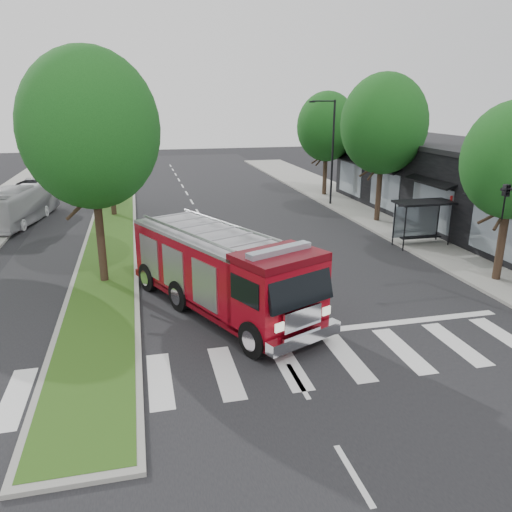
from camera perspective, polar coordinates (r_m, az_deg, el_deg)
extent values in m
plane|color=black|center=(18.73, 0.98, -7.86)|extent=(140.00, 140.00, 0.00)
cube|color=gray|center=(32.25, 18.36, 2.31)|extent=(5.00, 80.00, 0.15)
cube|color=gray|center=(35.34, -15.97, 3.79)|extent=(3.00, 50.00, 0.14)
cube|color=#204B15|center=(35.32, -15.98, 3.91)|extent=(2.60, 49.50, 0.02)
cube|color=black|center=(34.33, 25.21, 6.57)|extent=(8.00, 30.00, 5.00)
cylinder|color=black|center=(28.44, 16.63, 2.97)|extent=(0.08, 0.08, 2.50)
cylinder|color=black|center=(29.93, 21.30, 3.20)|extent=(0.08, 0.08, 2.50)
cylinder|color=black|center=(29.46, 15.49, 3.55)|extent=(0.08, 0.08, 2.50)
cylinder|color=black|center=(30.89, 20.06, 3.75)|extent=(0.08, 0.08, 2.50)
cube|color=black|center=(29.38, 18.66, 5.83)|extent=(3.20, 1.60, 0.12)
cube|color=#8C99A5|center=(30.22, 17.74, 3.79)|extent=(2.80, 0.04, 1.80)
cube|color=black|center=(29.82, 18.29, 2.07)|extent=(2.40, 0.40, 0.08)
cylinder|color=black|center=(24.98, 26.23, 1.40)|extent=(0.36, 0.36, 3.74)
cylinder|color=black|center=(34.72, 13.86, 7.32)|extent=(0.36, 0.36, 4.40)
ellipsoid|color=#103B11|center=(34.26, 14.39, 14.41)|extent=(5.60, 5.60, 6.44)
cylinder|color=black|center=(43.77, 7.88, 9.38)|extent=(0.36, 0.36, 3.96)
ellipsoid|color=#103B11|center=(43.41, 8.10, 14.44)|extent=(5.00, 5.00, 5.75)
cylinder|color=black|center=(23.17, -17.37, 2.41)|extent=(0.36, 0.36, 4.62)
ellipsoid|color=#103B11|center=(22.49, -18.43, 13.58)|extent=(5.80, 5.80, 6.67)
cylinder|color=black|center=(36.89, -16.15, 7.72)|extent=(0.36, 0.36, 4.40)
ellipsoid|color=#103B11|center=(36.46, -16.73, 14.38)|extent=(5.60, 5.60, 6.44)
imported|color=black|center=(17.18, 26.57, 5.53)|extent=(0.18, 0.22, 1.10)
cylinder|color=black|center=(39.47, 8.74, 11.43)|extent=(0.16, 0.16, 8.00)
cylinder|color=black|center=(38.94, 7.73, 17.15)|extent=(1.80, 0.10, 0.10)
cube|color=black|center=(38.63, 6.42, 17.12)|extent=(0.45, 0.20, 0.12)
cube|color=#55040C|center=(19.87, -4.05, -4.58)|extent=(6.54, 9.86, 0.28)
cube|color=maroon|center=(20.18, -5.57, -0.67)|extent=(5.60, 7.79, 2.27)
cube|color=maroon|center=(16.82, 2.62, -4.37)|extent=(3.43, 3.04, 2.38)
cube|color=#B2B2B7|center=(19.84, -5.67, 2.61)|extent=(5.60, 7.79, 0.14)
cylinder|color=#B2B2B7|center=(19.28, -8.25, 2.77)|extent=(2.93, 6.25, 0.11)
cylinder|color=#B2B2B7|center=(20.33, -3.25, 3.69)|extent=(2.93, 6.25, 0.11)
cube|color=silver|center=(16.38, 5.57, -9.21)|extent=(2.85, 1.59, 0.40)
cube|color=#8C99A5|center=(16.31, 2.69, 0.63)|extent=(2.44, 1.40, 0.20)
cylinder|color=black|center=(16.29, -0.20, -9.49)|extent=(0.88, 1.30, 1.25)
cylinder|color=black|center=(17.85, 6.50, -7.10)|extent=(0.88, 1.30, 1.25)
cylinder|color=black|center=(19.94, -8.64, -4.48)|extent=(0.88, 1.30, 1.25)
cylinder|color=black|center=(21.24, -2.51, -2.91)|extent=(0.88, 1.30, 1.25)
cylinder|color=black|center=(22.22, -12.12, -2.36)|extent=(0.88, 1.30, 1.25)
cylinder|color=black|center=(23.39, -6.39, -1.06)|extent=(0.88, 1.30, 1.25)
imported|color=#BBBBBF|center=(37.32, -25.31, 5.38)|extent=(3.77, 9.37, 2.54)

